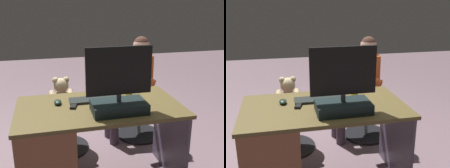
{
  "view_description": "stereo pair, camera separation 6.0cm",
  "coord_description": "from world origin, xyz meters",
  "views": [
    {
      "loc": [
        0.39,
        2.4,
        1.55
      ],
      "look_at": [
        -0.2,
        0.01,
        0.78
      ],
      "focal_mm": 44.1,
      "sensor_mm": 36.0,
      "label": 1
    },
    {
      "loc": [
        0.34,
        2.41,
        1.55
      ],
      "look_at": [
        -0.2,
        0.01,
        0.78
      ],
      "focal_mm": 44.1,
      "sensor_mm": 36.0,
      "label": 2
    }
  ],
  "objects": [
    {
      "name": "ground_plane",
      "position": [
        0.0,
        0.0,
        0.0
      ],
      "size": [
        10.0,
        10.0,
        0.0
      ],
      "primitive_type": "plane",
      "color": "slate"
    },
    {
      "name": "desk",
      "position": [
        0.33,
        0.38,
        0.39
      ],
      "size": [
        1.31,
        0.74,
        0.73
      ],
      "color": "brown",
      "rests_on": "ground_plane"
    },
    {
      "name": "monitor",
      "position": [
        -0.12,
        0.54,
        0.87
      ],
      "size": [
        0.49,
        0.25,
        0.5
      ],
      "color": "black",
      "rests_on": "desk"
    },
    {
      "name": "keyboard",
      "position": [
        0.02,
        0.27,
        0.74
      ],
      "size": [
        0.42,
        0.14,
        0.02
      ],
      "primitive_type": "cube",
      "color": "black",
      "rests_on": "desk"
    },
    {
      "name": "computer_mouse",
      "position": [
        0.32,
        0.27,
        0.74
      ],
      "size": [
        0.06,
        0.1,
        0.04
      ],
      "primitive_type": "ellipsoid",
      "color": "#1D2F25",
      "rests_on": "desk"
    },
    {
      "name": "cup",
      "position": [
        -0.3,
        0.2,
        0.77
      ],
      "size": [
        0.06,
        0.06,
        0.09
      ],
      "primitive_type": "cylinder",
      "color": "yellow",
      "rests_on": "desk"
    },
    {
      "name": "tv_remote",
      "position": [
        0.2,
        0.34,
        0.74
      ],
      "size": [
        0.08,
        0.16,
        0.02
      ],
      "primitive_type": "cube",
      "rotation": [
        0.0,
        0.0,
        -0.28
      ],
      "color": "black",
      "rests_on": "desk"
    },
    {
      "name": "notebook_binder",
      "position": [
        -0.12,
        0.46,
        0.74
      ],
      "size": [
        0.27,
        0.33,
        0.02
      ],
      "primitive_type": "cube",
      "rotation": [
        0.0,
        0.0,
        0.16
      ],
      "color": "beige",
      "rests_on": "desk"
    },
    {
      "name": "office_chair_teddy",
      "position": [
        0.26,
        -0.27,
        0.25
      ],
      "size": [
        0.52,
        0.52,
        0.45
      ],
      "color": "black",
      "rests_on": "ground_plane"
    },
    {
      "name": "teddy_bear",
      "position": [
        0.26,
        -0.28,
        0.61
      ],
      "size": [
        0.25,
        0.25,
        0.35
      ],
      "color": "#CBB485",
      "rests_on": "office_chair_teddy"
    },
    {
      "name": "visitor_chair",
      "position": [
        -0.62,
        -0.37,
        0.25
      ],
      "size": [
        0.51,
        0.51,
        0.45
      ],
      "color": "black",
      "rests_on": "ground_plane"
    },
    {
      "name": "person",
      "position": [
        -0.54,
        -0.36,
        0.68
      ],
      "size": [
        0.52,
        0.52,
        1.16
      ],
      "color": "#D55D2A",
      "rests_on": "ground_plane"
    }
  ]
}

